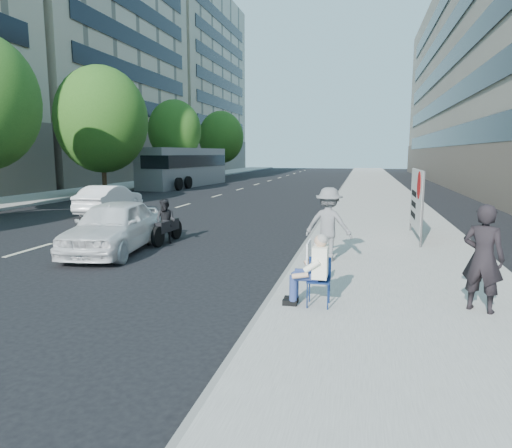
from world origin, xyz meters
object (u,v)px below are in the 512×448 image
(seated_protester, at_px, (313,266))
(protest_banner, at_px, (416,199))
(jogger, at_px, (329,224))
(white_sedan_near, at_px, (114,226))
(white_sedan_mid, at_px, (110,200))
(motorcycle, at_px, (166,223))
(pedestrian_woman, at_px, (483,258))
(bus, at_px, (185,167))

(seated_protester, height_order, protest_banner, protest_banner)
(jogger, distance_m, white_sedan_near, 6.22)
(white_sedan_mid, height_order, motorcycle, motorcycle)
(protest_banner, distance_m, white_sedan_mid, 14.02)
(seated_protester, relative_size, white_sedan_mid, 0.32)
(pedestrian_woman, relative_size, bus, 0.15)
(white_sedan_mid, bearing_deg, seated_protester, 131.34)
(white_sedan_near, bearing_deg, motorcycle, 51.00)
(pedestrian_woman, bearing_deg, motorcycle, -3.85)
(jogger, height_order, motorcycle, jogger)
(protest_banner, bearing_deg, bus, 126.90)
(white_sedan_near, bearing_deg, seated_protester, -39.49)
(seated_protester, distance_m, bus, 33.00)
(protest_banner, distance_m, white_sedan_near, 9.36)
(jogger, height_order, white_sedan_mid, jogger)
(seated_protester, xyz_separation_m, pedestrian_woman, (2.86, 0.35, 0.21))
(white_sedan_near, relative_size, white_sedan_mid, 1.07)
(pedestrian_woman, xyz_separation_m, white_sedan_mid, (-13.73, 11.13, -0.40))
(pedestrian_woman, xyz_separation_m, bus, (-17.21, 29.37, 0.55))
(jogger, distance_m, pedestrian_woman, 4.27)
(jogger, xyz_separation_m, white_sedan_near, (-6.21, 0.32, -0.32))
(protest_banner, bearing_deg, white_sedan_mid, 162.57)
(pedestrian_woman, distance_m, motorcycle, 9.57)
(seated_protester, bearing_deg, jogger, 89.82)
(white_sedan_near, bearing_deg, pedestrian_woman, -28.78)
(seated_protester, distance_m, white_sedan_near, 7.30)
(protest_banner, relative_size, bus, 0.25)
(jogger, height_order, protest_banner, protest_banner)
(jogger, height_order, bus, bus)
(bus, bearing_deg, jogger, -55.45)
(white_sedan_near, relative_size, motorcycle, 2.17)
(jogger, bearing_deg, motorcycle, -8.49)
(seated_protester, xyz_separation_m, white_sedan_mid, (-10.87, 11.48, -0.19))
(jogger, distance_m, protest_banner, 4.51)
(white_sedan_mid, bearing_deg, bus, -81.29)
(motorcycle, xyz_separation_m, bus, (-9.10, 24.31, 1.00))
(seated_protester, bearing_deg, motorcycle, 134.16)
(seated_protester, bearing_deg, pedestrian_woman, 6.94)
(jogger, bearing_deg, protest_banner, -112.40)
(seated_protester, distance_m, jogger, 3.54)
(seated_protester, relative_size, white_sedan_near, 0.29)
(protest_banner, bearing_deg, pedestrian_woman, -86.99)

